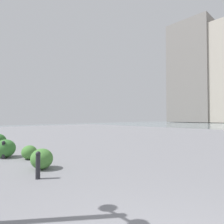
# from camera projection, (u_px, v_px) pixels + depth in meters

# --- Properties ---
(building_annex) EXTENTS (14.59, 10.66, 36.06)m
(building_annex) POSITION_uv_depth(u_px,v_px,m) (191.00, 73.00, 68.38)
(building_annex) COLOR gray
(building_annex) RESTS_ON ground
(bollard_near) EXTENTS (0.13, 0.13, 0.73)m
(bollard_near) POSITION_uv_depth(u_px,v_px,m) (38.00, 164.00, 4.97)
(bollard_near) COLOR #232328
(bollard_near) RESTS_ON ground
(bollard_mid) EXTENTS (0.13, 0.13, 0.71)m
(bollard_mid) POSITION_uv_depth(u_px,v_px,m) (3.00, 149.00, 7.34)
(bollard_mid) COLOR #232328
(bollard_mid) RESTS_ON ground
(shrub_low) EXTENTS (0.75, 0.68, 0.64)m
(shrub_low) POSITION_uv_depth(u_px,v_px,m) (42.00, 159.00, 5.94)
(shrub_low) COLOR #477F38
(shrub_low) RESTS_ON ground
(shrub_round) EXTENTS (0.63, 0.57, 0.54)m
(shrub_round) POSITION_uv_depth(u_px,v_px,m) (29.00, 152.00, 7.31)
(shrub_round) COLOR #477F38
(shrub_round) RESTS_ON ground
(shrub_wide) EXTENTS (0.86, 0.78, 0.73)m
(shrub_wide) POSITION_uv_depth(u_px,v_px,m) (5.00, 148.00, 7.64)
(shrub_wide) COLOR #387533
(shrub_wide) RESTS_ON ground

